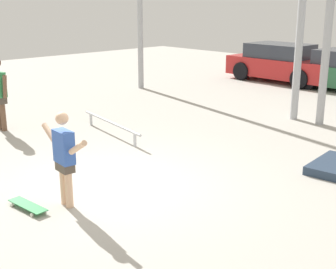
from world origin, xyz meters
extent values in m
plane|color=#B2ADA3|center=(0.00, 0.00, 0.00)|extent=(36.00, 36.00, 0.00)
cylinder|color=#DBAD89|center=(0.10, -1.00, 0.36)|extent=(0.12, 0.12, 0.71)
cylinder|color=#DBAD89|center=(0.26, -1.01, 0.36)|extent=(0.12, 0.12, 0.71)
cube|color=#4C4238|center=(0.18, -1.01, 0.65)|extent=(0.34, 0.21, 0.16)
cube|color=#3359B2|center=(0.18, -1.01, 0.97)|extent=(0.40, 0.22, 0.52)
sphere|color=#DBAD89|center=(0.18, -1.01, 1.42)|extent=(0.20, 0.20, 0.20)
cylinder|color=#DBAD89|center=(-0.26, -0.97, 1.07)|extent=(0.46, 0.12, 0.31)
cylinder|color=#DBAD89|center=(0.62, -1.04, 1.07)|extent=(0.46, 0.12, 0.31)
cube|color=#338C4C|center=(-0.11, -1.53, 0.07)|extent=(0.81, 0.28, 0.01)
cylinder|color=silver|center=(0.15, -1.40, 0.03)|extent=(0.06, 0.04, 0.05)
cylinder|color=silver|center=(0.17, -1.61, 0.03)|extent=(0.06, 0.04, 0.05)
cylinder|color=silver|center=(-0.39, -1.45, 0.03)|extent=(0.06, 0.04, 0.05)
cylinder|color=silver|center=(-0.37, -1.66, 0.03)|extent=(0.06, 0.04, 0.05)
cylinder|color=#B7BABF|center=(-2.54, 1.91, 0.31)|extent=(2.68, 0.48, 0.06)
cylinder|color=#B7BABF|center=(-3.63, 2.08, 0.15)|extent=(0.07, 0.07, 0.31)
cylinder|color=#B7BABF|center=(-1.45, 1.73, 0.15)|extent=(0.07, 0.07, 0.31)
cube|color=red|center=(-4.02, 11.42, 0.56)|extent=(4.30, 1.84, 0.73)
cube|color=#2D333D|center=(-4.19, 11.42, 1.20)|extent=(2.37, 1.67, 0.54)
cylinder|color=black|center=(-2.68, 12.28, 0.35)|extent=(0.71, 0.23, 0.71)
cylinder|color=black|center=(-2.70, 10.53, 0.35)|extent=(0.71, 0.23, 0.71)
cylinder|color=black|center=(-5.34, 12.31, 0.35)|extent=(0.71, 0.23, 0.71)
cylinder|color=black|center=(-5.35, 10.56, 0.35)|extent=(0.71, 0.23, 0.71)
cylinder|color=black|center=(-2.31, 12.29, 0.31)|extent=(0.64, 0.26, 0.62)
cylinder|color=black|center=(-2.41, 10.66, 0.31)|extent=(0.64, 0.26, 0.62)
cylinder|color=brown|center=(-4.69, 0.23, 0.42)|extent=(0.13, 0.13, 0.84)
cube|color=#4C4238|center=(-4.78, 0.22, 0.77)|extent=(0.37, 0.23, 0.19)
cylinder|color=brown|center=(-4.48, 0.25, 1.12)|extent=(0.18, 0.11, 0.57)
camera|label=1|loc=(6.19, -4.54, 3.13)|focal=50.00mm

